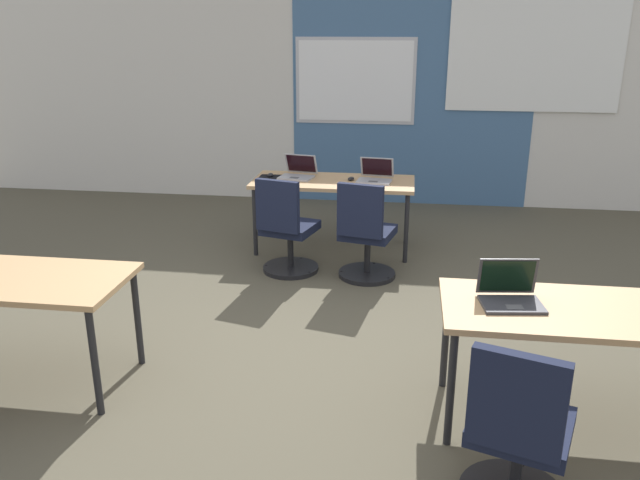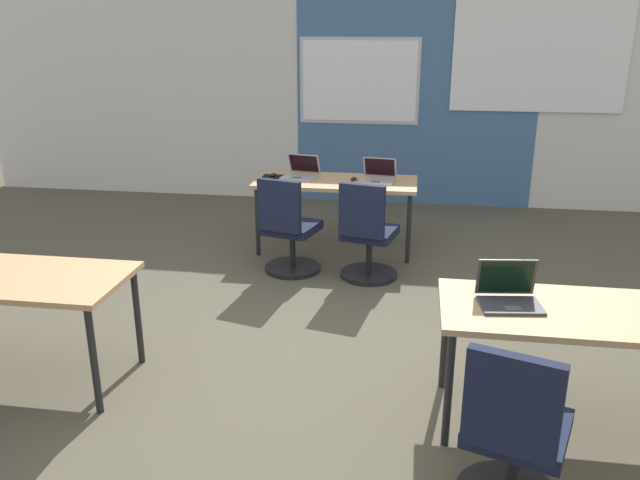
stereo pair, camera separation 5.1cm
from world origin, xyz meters
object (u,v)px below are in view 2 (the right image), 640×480
Objects in this scene: chair_far_left at (289,234)px; laptop_far_right at (378,176)px; laptop_far_left at (301,172)px; chair_far_right at (367,240)px; desk_near_left at (0,283)px; desk_far_center at (336,186)px; laptop_near_right_inner at (509,295)px; mouse_far_right at (354,179)px; mouse_far_left at (273,175)px; chair_near_right_inner at (513,445)px; desk_near_right at (588,321)px.

laptop_far_right is at bearing -120.03° from chair_far_left.
chair_far_right is at bearing -38.57° from laptop_far_left.
laptop_far_left is (1.38, 2.88, 0.11)m from desk_near_left.
laptop_far_right is (0.75, 0.76, 0.39)m from chair_far_left.
desk_near_left and desk_far_center have the same top height.
laptop_far_left is 1.04× the size of laptop_far_right.
desk_near_left is at bearing 173.07° from laptop_near_right_inner.
laptop_near_right_inner is 0.39× the size of chair_far_right.
mouse_far_left is at bearing 177.43° from mouse_far_right.
chair_near_right_inner is at bearing -72.89° from mouse_far_right.
laptop_far_left reaches higher than desk_near_left.
laptop_far_right is 0.24m from mouse_far_right.
desk_far_center is at bearing -172.49° from mouse_far_right.
laptop_far_right is 3.29× the size of mouse_far_right.
laptop_far_right is (0.78, -0.05, 0.00)m from laptop_far_left.
mouse_far_right is (-1.58, 2.82, 0.08)m from desk_near_right.
desk_near_right is 4.42× the size of laptop_near_right_inner.
laptop_near_right_inner is 2.25m from chair_far_right.
desk_far_center is 3.08m from laptop_near_right_inner.
chair_far_right is (0.72, -0.04, 0.00)m from chair_far_left.
laptop_near_right_inner is 0.39× the size of chair_near_right_inner.
mouse_far_right is (-1.15, 2.80, -0.03)m from laptop_near_right_inner.
desk_near_left is 3.30m from desk_far_center.
mouse_far_left reaches higher than mouse_far_right.
desk_far_center is at bearing -51.34° from chair_near_right_inner.
mouse_far_right is (1.92, 2.82, 0.08)m from desk_near_left.
chair_far_right is at bearing -85.38° from laptop_far_right.
desk_far_center is 0.66m from mouse_far_left.
desk_near_left is 1.00× the size of desk_near_right.
laptop_far_left reaches higher than desk_far_center.
laptop_far_left is 1.21m from chair_far_right.
chair_near_right_inner is at bearing -14.33° from desk_near_left.
chair_far_right is (-0.03, -0.80, -0.39)m from laptop_far_right.
mouse_far_right is at bearing 7.51° from desk_far_center.
chair_near_right_inner reaches higher than mouse_far_left.
laptop_far_left is 0.90m from chair_far_left.
desk_near_right is 1.74× the size of chair_far_left.
mouse_far_left is 4.13m from chair_near_right_inner.
laptop_far_left reaches higher than desk_near_right.
desk_far_center is 1.74× the size of chair_far_left.
desk_near_right is 15.20× the size of mouse_far_left.
desk_near_left is 3.14m from chair_near_right_inner.
chair_far_left is at bearing -41.44° from chair_near_right_inner.
mouse_far_left is 0.92m from chair_far_left.
chair_far_right is at bearing -53.29° from chair_near_right_inner.
laptop_far_left is (-2.12, 2.88, 0.11)m from desk_near_right.
laptop_far_right is (-0.91, 2.80, -0.00)m from laptop_near_right_inner.
desk_near_left is 14.44× the size of mouse_far_right.
desk_near_left is 3.56m from laptop_far_right.
chair_near_right_inner is 8.30× the size of mouse_far_right.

